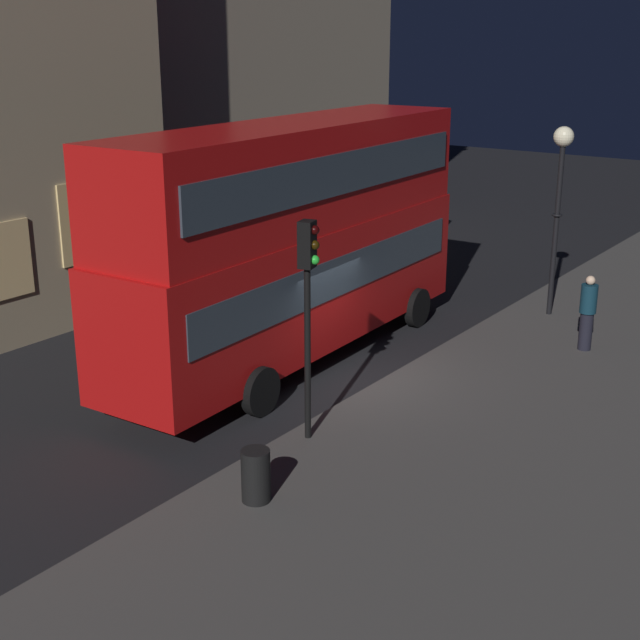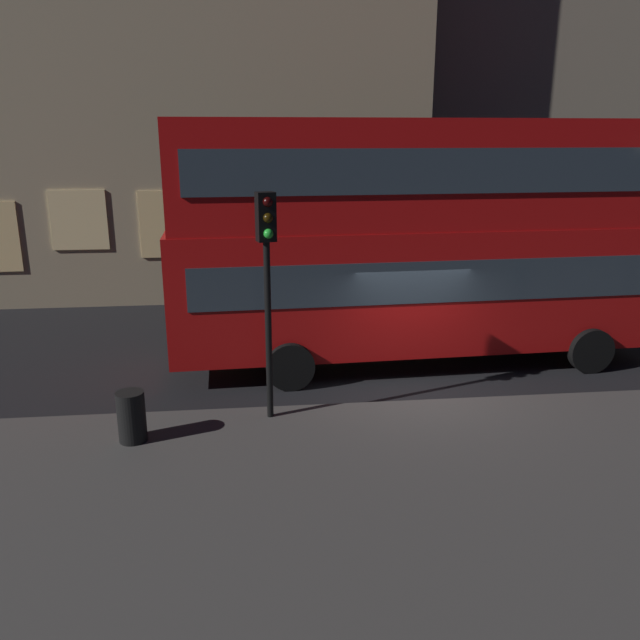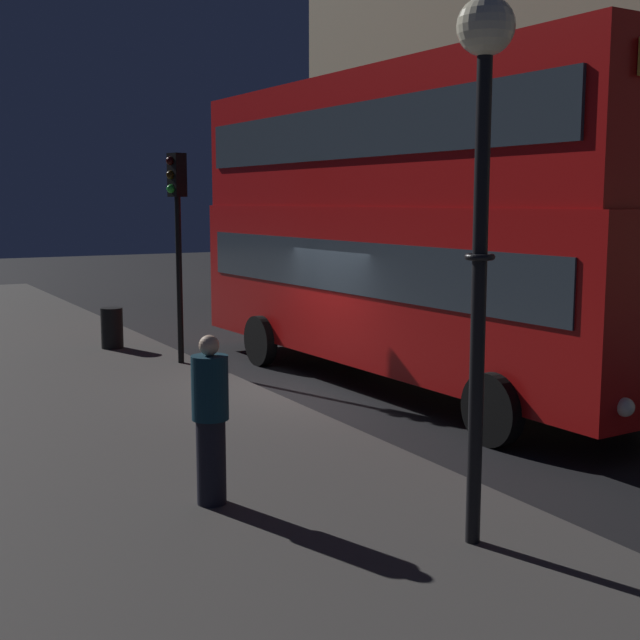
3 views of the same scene
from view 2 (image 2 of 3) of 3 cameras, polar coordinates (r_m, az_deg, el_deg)
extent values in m
plane|color=black|center=(13.73, 8.50, -6.32)|extent=(80.00, 80.00, 0.00)
cube|color=#423F3D|center=(9.11, 17.76, -19.31)|extent=(44.00, 9.65, 0.12)
cube|color=tan|center=(24.93, -13.37, 26.01)|extent=(16.41, 8.78, 19.20)
cube|color=#F9E09E|center=(20.80, -20.80, 8.37)|extent=(1.68, 0.06, 1.80)
cube|color=#F2D18C|center=(20.33, -13.51, 8.33)|extent=(1.68, 0.06, 2.04)
cube|color=#F2D18C|center=(20.22, -5.99, 7.76)|extent=(1.68, 0.06, 1.86)
cube|color=#E5C67F|center=(20.33, 1.48, 9.38)|extent=(1.68, 0.06, 2.11)
cube|color=gray|center=(28.49, 21.09, 22.92)|extent=(15.49, 7.77, 18.00)
cube|color=#F2D18C|center=(23.16, 14.59, 9.24)|extent=(2.64, 0.06, 2.50)
cube|color=#F2D18C|center=(24.93, 23.60, 8.65)|extent=(2.64, 0.06, 2.33)
cube|color=#B20F0F|center=(14.89, 8.57, 3.14)|extent=(11.25, 2.91, 2.75)
cube|color=#B20F0F|center=(14.53, 9.00, 12.86)|extent=(11.03, 2.86, 2.29)
cube|color=#2D3842|center=(14.82, 8.63, 4.44)|extent=(10.36, 2.94, 0.90)
cube|color=#2D3842|center=(14.53, 9.02, 13.31)|extent=(10.36, 2.94, 0.90)
sphere|color=white|center=(18.23, 24.75, 0.91)|extent=(0.24, 0.24, 0.24)
cylinder|color=black|center=(17.81, 18.92, 0.04)|extent=(1.04, 0.28, 1.03)
cylinder|color=black|center=(15.70, 23.12, -2.55)|extent=(1.04, 0.28, 1.03)
cylinder|color=black|center=(15.90, -3.64, -1.00)|extent=(1.04, 0.28, 1.03)
cylinder|color=black|center=(13.49, -2.67, -4.21)|extent=(1.04, 0.28, 1.03)
cylinder|color=black|center=(11.60, -4.64, -1.10)|extent=(0.12, 0.12, 3.33)
cube|color=black|center=(11.15, -4.89, 9.19)|extent=(0.37, 0.33, 0.85)
sphere|color=black|center=(10.98, -4.71, 10.50)|extent=(0.17, 0.17, 0.17)
sphere|color=black|center=(11.01, -4.67, 9.11)|extent=(0.17, 0.17, 0.17)
sphere|color=green|center=(11.05, -4.64, 7.72)|extent=(0.17, 0.17, 0.17)
cylinder|color=black|center=(11.55, -16.53, -8.29)|extent=(0.48, 0.48, 0.90)
camera|label=1|loc=(12.36, -90.20, 10.64)|focal=49.71mm
camera|label=3|loc=(17.33, 65.32, 0.50)|focal=47.74mm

